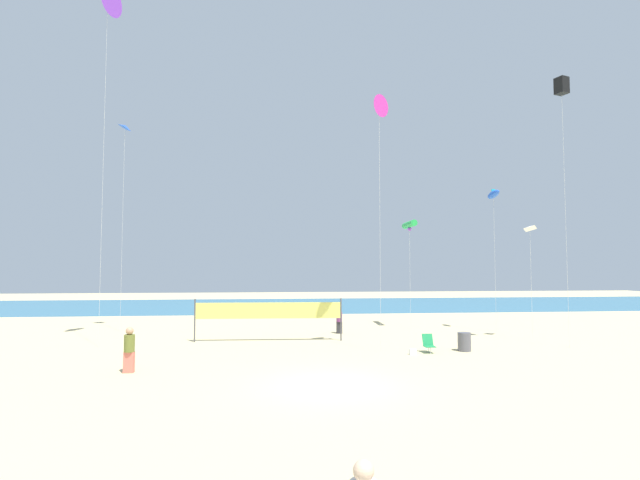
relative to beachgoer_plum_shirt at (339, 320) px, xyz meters
name	(u,v)px	position (x,y,z in m)	size (l,w,h in m)	color
ground_plane	(329,386)	(-2.11, -12.66, -0.86)	(120.00, 120.00, 0.00)	#D1BC89
ocean_band	(293,305)	(-2.11, 21.87, -0.86)	(120.00, 20.00, 0.01)	teal
beachgoer_plum_shirt	(339,320)	(0.00, 0.00, 0.00)	(0.37, 0.37, 1.61)	#2D2D33
beachgoer_olive_shirt	(129,348)	(-9.81, -9.91, 0.10)	(0.41, 0.41, 1.80)	#EA7260
folding_beach_chair	(429,343)	(3.47, -6.85, -0.40)	(0.52, 0.65, 0.89)	#1E8C4C
trash_barrel	(464,342)	(5.37, -6.64, -0.40)	(0.64, 0.64, 0.92)	#595960
volleyball_net	(269,312)	(-4.40, -2.67, 0.78)	(8.30, 0.34, 2.40)	#4C4C51
beach_handbag	(413,352)	(2.55, -7.28, -0.73)	(0.33, 0.17, 0.27)	white
kite_violet_delta	(108,2)	(-13.29, -3.57, 17.88)	(1.05, 1.82, 19.64)	silver
kite_black_box	(562,87)	(11.19, -6.25, 12.98)	(0.70, 0.70, 14.33)	silver
kite_magenta_delta	(379,107)	(1.17, -6.46, 11.46)	(1.08, 0.92, 12.94)	silver
kite_blue_diamond	(125,129)	(-14.05, 2.31, 12.52)	(0.78, 0.78, 13.77)	silver
kite_green_tube	(409,225)	(5.27, 2.25, 6.27)	(0.50, 2.49, 7.37)	silver
kite_blue_inflatable	(493,195)	(10.26, -0.14, 8.09)	(0.54, 1.36, 9.32)	silver
kite_white_diamond	(530,228)	(10.80, -3.43, 5.59)	(0.69, 0.70, 6.69)	silver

